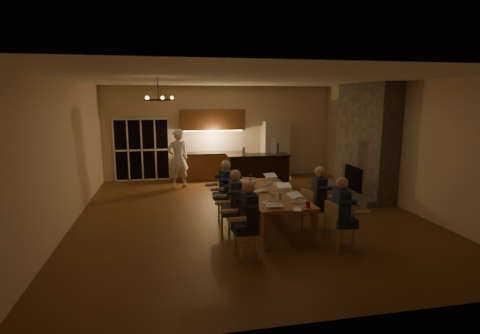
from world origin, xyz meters
name	(u,v)px	position (x,y,z in m)	size (l,w,h in m)	color
floor	(248,215)	(0.00, 0.00, 0.00)	(9.00, 9.00, 0.00)	brown
back_wall	(220,132)	(0.00, 4.52, 1.60)	(8.00, 0.04, 3.20)	beige
left_wall	(65,154)	(-4.02, 0.00, 1.60)	(0.04, 9.00, 3.20)	beige
right_wall	(401,145)	(4.02, 0.00, 1.60)	(0.04, 9.00, 3.20)	beige
ceiling	(248,79)	(0.00, 0.00, 3.22)	(8.00, 9.00, 0.04)	white
french_doors	(142,150)	(-2.70, 4.47, 1.05)	(1.86, 0.08, 2.10)	black
fireplace	(366,140)	(3.70, 1.20, 1.60)	(0.58, 2.50, 3.20)	#665E50
kitchenette	(213,145)	(-0.30, 4.20, 1.20)	(2.24, 0.68, 2.40)	brown
refrigerator	(275,149)	(1.90, 4.15, 1.00)	(0.90, 0.68, 2.00)	beige
dining_table	(271,208)	(0.35, -0.79, 0.38)	(1.10, 2.86, 0.75)	#A36941
bar_island	(258,172)	(0.89, 2.54, 0.54)	(1.93, 0.68, 1.08)	black
chair_left_near	(248,234)	(-0.54, -2.44, 0.45)	(0.44, 0.44, 0.89)	tan
chair_left_mid	(233,214)	(-0.58, -1.24, 0.45)	(0.44, 0.44, 0.89)	tan
chair_left_far	(227,201)	(-0.56, -0.27, 0.45)	(0.44, 0.44, 0.89)	tan
chair_right_near	(340,225)	(1.27, -2.31, 0.45)	(0.44, 0.44, 0.89)	tan
chair_right_mid	(314,209)	(1.18, -1.27, 0.45)	(0.44, 0.44, 0.89)	tan
chair_right_far	(299,196)	(1.22, -0.17, 0.45)	(0.44, 0.44, 0.89)	tan
person_left_near	(249,219)	(-0.50, -2.34, 0.69)	(0.60, 0.60, 1.38)	#272A33
person_right_near	(341,214)	(1.22, -2.39, 0.69)	(0.60, 0.60, 1.38)	#1F2E4E
person_left_mid	(235,203)	(-0.55, -1.32, 0.69)	(0.60, 0.60, 1.38)	#34383E
person_right_mid	(319,199)	(1.25, -1.32, 0.69)	(0.60, 0.60, 1.38)	#272A33
person_left_far	(226,190)	(-0.56, -0.18, 0.69)	(0.60, 0.60, 1.38)	#1F2E4E
standing_person	(178,159)	(-1.54, 3.16, 0.93)	(0.68, 0.44, 1.85)	white
chandelier	(158,100)	(-2.01, -0.76, 2.75)	(0.56, 0.56, 0.03)	black
laptop_a	(274,201)	(0.10, -1.89, 0.86)	(0.32, 0.28, 0.23)	silver
laptop_b	(298,197)	(0.65, -1.70, 0.86)	(0.32, 0.28, 0.23)	silver
laptop_c	(260,186)	(0.11, -0.70, 0.86)	(0.32, 0.28, 0.23)	silver
laptop_d	(285,187)	(0.65, -0.86, 0.86)	(0.32, 0.28, 0.23)	silver
laptop_e	(250,177)	(0.10, 0.27, 0.86)	(0.32, 0.28, 0.23)	silver
laptop_f	(272,176)	(0.68, 0.26, 0.86)	(0.32, 0.28, 0.23)	silver
mug_front	(273,195)	(0.24, -1.27, 0.80)	(0.08, 0.08, 0.10)	silver
mug_mid	(268,184)	(0.45, -0.22, 0.80)	(0.08, 0.08, 0.10)	silver
mug_back	(251,183)	(0.05, -0.06, 0.80)	(0.08, 0.08, 0.10)	silver
redcup_near	(308,205)	(0.70, -2.10, 0.81)	(0.09, 0.09, 0.12)	#B60C10
redcup_mid	(249,186)	(-0.07, -0.45, 0.81)	(0.10, 0.10, 0.12)	#B60C10
can_silver	(280,196)	(0.36, -1.42, 0.81)	(0.06, 0.06, 0.12)	#B2B2B7
can_cola	(251,177)	(0.19, 0.53, 0.81)	(0.07, 0.07, 0.12)	#3F0F0C
can_right	(281,185)	(0.69, -0.44, 0.81)	(0.06, 0.06, 0.12)	#B2B2B7
plate_near	(296,197)	(0.73, -1.36, 0.76)	(0.22, 0.22, 0.02)	silver
plate_left	(267,203)	(0.02, -1.68, 0.76)	(0.24, 0.24, 0.02)	silver
plate_far	(279,183)	(0.74, -0.07, 0.76)	(0.25, 0.25, 0.02)	silver
notepad	(297,210)	(0.44, -2.20, 0.76)	(0.15, 0.21, 0.01)	white
bar_bottle	(244,151)	(0.42, 2.53, 1.20)	(0.08, 0.08, 0.24)	#99999E
bar_blender	(273,146)	(1.38, 2.57, 1.31)	(0.15, 0.15, 0.47)	silver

